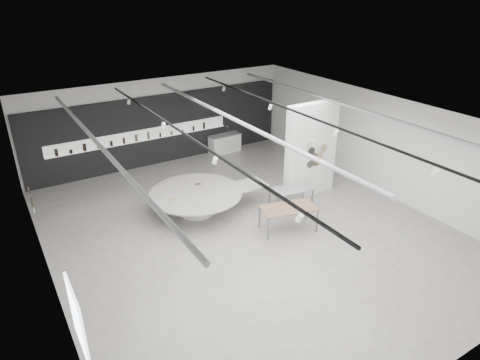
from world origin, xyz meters
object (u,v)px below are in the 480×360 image
display_island (198,199)px  sample_table_wood (289,209)px  partition_column (311,150)px  sample_table_stone (291,191)px  kitchen_counter (225,143)px

display_island → sample_table_wood: size_ratio=2.14×
sample_table_wood → display_island: bearing=127.8°
partition_column → sample_table_stone: (-1.31, -0.58, -1.10)m
partition_column → display_island: partition_column is taller
display_island → sample_table_stone: size_ratio=2.65×
partition_column → display_island: (-4.33, 0.85, -1.26)m
display_island → kitchen_counter: bearing=50.4°
partition_column → sample_table_stone: size_ratio=2.26×
display_island → kitchen_counter: size_ratio=2.67×
sample_table_wood → kitchen_counter: kitchen_counter is taller
display_island → sample_table_wood: sample_table_wood is taller
partition_column → sample_table_wood: partition_column is taller
partition_column → kitchen_counter: (-0.57, 5.54, -1.36)m
display_island → partition_column: bearing=-11.9°
partition_column → sample_table_wood: 3.08m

